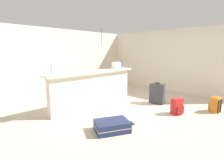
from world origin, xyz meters
TOP-DOWN VIEW (x-y plane):
  - ground_plane at (0.00, 0.00)m, footprint 13.00×13.00m
  - wall_back at (0.00, 3.05)m, footprint 6.60×0.10m
  - wall_right at (3.05, 0.30)m, footprint 0.10×6.00m
  - partition_half_wall at (-0.59, 0.52)m, footprint 2.80×0.20m
  - bar_countertop at (-0.59, 0.52)m, footprint 2.96×0.40m
  - bottle_white at (-1.84, 0.58)m, footprint 0.07×0.07m
  - bottle_clear at (-0.55, 0.62)m, footprint 0.06×0.06m
  - bottle_blue at (0.63, 0.55)m, footprint 0.06×0.06m
  - grocery_bag at (0.33, 0.50)m, footprint 0.26×0.18m
  - dining_table at (0.92, 1.86)m, footprint 1.10×0.80m
  - dining_chair_near_partition at (0.89, 1.35)m, footprint 0.48×0.48m
  - pendant_lamp at (0.88, 1.83)m, footprint 0.34×0.34m
  - suitcase_flat_navy at (-1.36, -1.01)m, footprint 0.89×0.75m
  - backpack_orange at (1.41, -2.17)m, footprint 0.31×0.28m
  - suitcase_upright_charcoal at (1.00, -0.65)m, footprint 0.33×0.48m
  - backpack_red at (0.53, -1.52)m, footprint 0.32×0.30m

SIDE VIEW (x-z plane):
  - ground_plane at x=0.00m, z-range -0.05..0.00m
  - suitcase_flat_navy at x=-1.36m, z-range 0.00..0.22m
  - backpack_orange at x=1.41m, z-range -0.01..0.41m
  - backpack_red at x=0.53m, z-range -0.01..0.41m
  - suitcase_upright_charcoal at x=1.00m, z-range 0.00..0.67m
  - partition_half_wall at x=-0.59m, z-range 0.00..1.01m
  - dining_chair_near_partition at x=0.89m, z-range 0.05..0.98m
  - dining_table at x=0.92m, z-range 0.28..1.02m
  - bar_countertop at x=-0.59m, z-range 1.01..1.06m
  - grocery_bag at x=0.33m, z-range 1.06..1.28m
  - bottle_clear at x=-0.55m, z-range 1.06..1.30m
  - bottle_white at x=-1.84m, z-range 1.06..1.30m
  - bottle_blue at x=0.63m, z-range 1.06..1.31m
  - wall_back at x=0.00m, z-range 0.00..2.50m
  - wall_right at x=3.05m, z-range 0.00..2.50m
  - pendant_lamp at x=0.88m, z-range 1.35..2.19m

